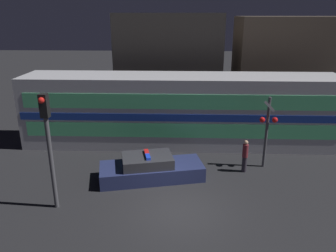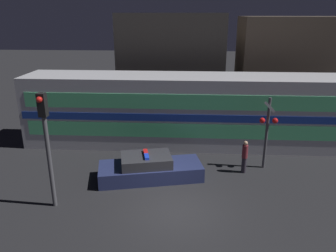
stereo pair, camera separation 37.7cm
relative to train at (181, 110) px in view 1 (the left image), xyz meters
name	(u,v)px [view 1 (the left image)]	position (x,y,z in m)	size (l,w,h in m)	color
ground_plane	(179,210)	(-0.03, -7.38, -2.07)	(120.00, 120.00, 0.00)	black
train	(181,110)	(0.00, 0.00, 0.00)	(18.45, 3.11, 4.15)	silver
police_car	(151,169)	(-1.43, -4.68, -1.58)	(5.15, 2.81, 1.31)	navy
pedestrian	(245,156)	(3.18, -3.79, -1.21)	(0.28, 0.28, 1.67)	#2D2833
crossing_signal_near	(267,128)	(4.28, -3.22, 0.06)	(0.89, 0.37, 3.69)	#4C4C51
traffic_light_corner	(48,139)	(-5.07, -7.30, 0.92)	(0.30, 0.46, 4.75)	#4C4C51
building_left	(169,64)	(-0.97, 7.03, 1.71)	(7.80, 5.40, 7.57)	#47423D
building_center	(311,66)	(9.94, 6.99, 1.60)	(11.46, 4.56, 7.34)	brown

